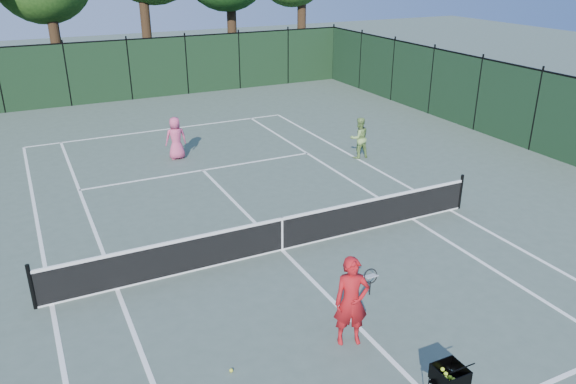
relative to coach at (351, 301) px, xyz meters
name	(u,v)px	position (x,y,z in m)	size (l,w,h in m)	color
ground	(282,250)	(0.40, 3.88, -0.91)	(90.00, 90.00, 0.00)	#4A5A4F
sideline_doubles_left	(52,304)	(-5.08, 3.88, -0.91)	(0.10, 23.77, 0.01)	white
sideline_doubles_right	(450,210)	(5.89, 3.88, -0.91)	(0.10, 23.77, 0.01)	white
sideline_singles_left	(117,289)	(-3.71, 3.88, -0.91)	(0.10, 23.77, 0.01)	white
sideline_singles_right	(413,219)	(4.52, 3.88, -0.91)	(0.10, 23.77, 0.01)	white
baseline_far	(163,130)	(0.40, 15.76, -0.91)	(10.97, 0.10, 0.01)	white
service_line_far	(203,170)	(0.40, 10.28, -0.91)	(8.23, 0.10, 0.01)	white
center_service_line	(282,250)	(0.40, 3.88, -0.91)	(0.10, 12.80, 0.01)	white
tennis_net	(282,233)	(0.40, 3.88, -0.44)	(11.69, 0.09, 1.06)	black
fence_far	(129,70)	(0.40, 21.88, 0.59)	(24.00, 0.05, 3.00)	black
coach	(351,301)	(0.00, 0.00, 0.00)	(1.08, 0.63, 1.83)	#AD1319
player_pink	(176,138)	(-0.05, 11.87, -0.13)	(0.79, 0.54, 1.56)	#CF4974
player_green	(359,138)	(5.99, 9.02, -0.15)	(0.76, 0.60, 1.52)	#81A854
ball_hopper	(450,375)	(0.43, -2.26, -0.15)	(0.63, 0.63, 0.91)	black
loose_ball_midcourt	(231,370)	(-2.37, 0.19, -0.88)	(0.07, 0.07, 0.07)	yellow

